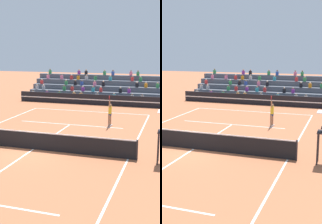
% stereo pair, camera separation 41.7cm
% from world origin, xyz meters
% --- Properties ---
extents(ground_plane, '(120.00, 120.00, 0.00)m').
position_xyz_m(ground_plane, '(0.00, 0.00, 0.00)').
color(ground_plane, '#AD603D').
extents(court_lines, '(11.10, 23.90, 0.01)m').
position_xyz_m(court_lines, '(0.00, 0.00, 0.00)').
color(court_lines, white).
rests_on(court_lines, ground).
extents(tennis_net, '(12.00, 0.10, 1.10)m').
position_xyz_m(tennis_net, '(0.00, 0.00, 0.54)').
color(tennis_net, black).
rests_on(tennis_net, ground).
extents(sponsor_banner_wall, '(18.00, 0.26, 1.10)m').
position_xyz_m(sponsor_banner_wall, '(0.00, 15.62, 0.55)').
color(sponsor_banner_wall, black).
rests_on(sponsor_banner_wall, ground).
extents(bleacher_stand, '(17.68, 4.75, 3.38)m').
position_xyz_m(bleacher_stand, '(-0.01, 19.42, 1.02)').
color(bleacher_stand, '#4C515B').
rests_on(bleacher_stand, ground).
extents(tennis_player, '(0.33, 1.06, 2.47)m').
position_xyz_m(tennis_player, '(3.04, 6.84, 0.99)').
color(tennis_player, '#9E7051').
rests_on(tennis_player, ground).
extents(tennis_ball, '(0.07, 0.07, 0.07)m').
position_xyz_m(tennis_ball, '(-2.54, 1.06, 0.03)').
color(tennis_ball, '#C6DB33').
rests_on(tennis_ball, ground).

